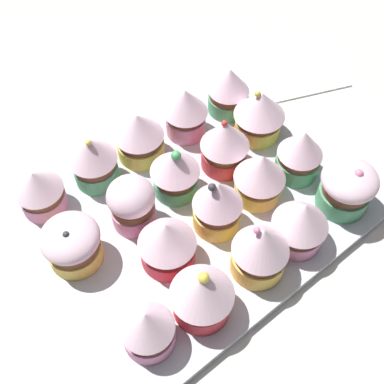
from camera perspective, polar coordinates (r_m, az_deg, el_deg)
The scene contains 22 objects.
ground_plane at distance 60.67cm, azimuth 0.00°, elevation -3.13°, with size 180.00×180.00×3.00cm, color beige.
baking_tray at distance 58.90cm, azimuth 0.00°, elevation -2.03°, with size 38.28×31.24×1.20cm.
cupcake_0 at distance 48.16cm, azimuth -5.31°, elevation -15.76°, with size 5.43×5.43×6.64cm.
cupcake_1 at distance 48.67cm, azimuth 1.19°, elevation -11.97°, with size 6.63×6.63×7.84cm.
cupcake_2 at distance 51.22cm, azimuth 8.12°, elevation -6.79°, with size 6.16×6.16×8.14cm.
cupcake_3 at distance 54.08cm, azimuth 12.75°, elevation -3.61°, with size 6.31×6.31×7.10cm.
cupcake_4 at distance 58.74cm, azimuth 17.92°, elevation 0.57°, with size 6.62×6.62×6.80cm.
cupcake_5 at distance 51.68cm, azimuth -2.98°, elevation -5.95°, with size 6.43×6.43×7.05cm.
cupcake_6 at distance 53.86cm, azimuth 3.04°, elevation -1.48°, with size 5.75×5.75×8.06cm.
cupcake_7 at distance 56.87cm, azimuth 8.08°, elevation 1.96°, with size 6.20×6.20×7.35cm.
cupcake_8 at distance 60.14cm, azimuth 12.71°, elevation 4.54°, with size 5.56×5.56×7.32cm.
cupcake_9 at distance 53.82cm, azimuth -14.08°, elevation -5.92°, with size 6.55×6.55×6.15cm.
cupcake_10 at distance 54.75cm, azimuth -7.16°, elevation -1.34°, with size 5.51×5.51×7.02cm.
cupcake_11 at distance 56.82cm, azimuth -2.15°, elevation 2.45°, with size 6.01×6.01×7.50cm.
cupcake_12 at distance 59.50cm, azimuth 3.92°, elevation 5.71°, with size 6.13×6.13×7.80cm.
cupcake_13 at distance 63.68cm, azimuth 8.03°, elevation 9.27°, with size 6.73×6.73×7.54cm.
cupcake_14 at distance 58.44cm, azimuth -17.68°, elevation 0.21°, with size 5.70×5.70×6.51cm.
cupcake_15 at distance 59.08cm, azimuth -11.66°, elevation 3.80°, with size 5.95×5.95×7.56cm.
cupcake_16 at distance 61.17cm, azimuth -6.09°, elevation 6.85°, with size 6.29×6.29×7.09cm.
cupcake_17 at distance 63.23cm, azimuth -0.77°, elevation 9.61°, with size 5.87×5.87×7.44cm.
cupcake_18 at distance 66.80cm, azimuth 4.41°, elevation 11.98°, with size 5.61×5.61×7.06cm.
napkin at distance 78.62cm, azimuth 11.08°, elevation 14.44°, with size 15.69×13.72×0.60cm, color white.
Camera 1 is at (-20.22, -25.43, 49.73)cm, focal length 44.88 mm.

